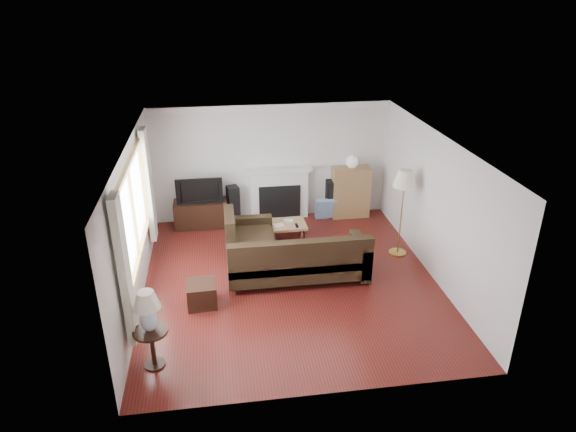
{
  "coord_description": "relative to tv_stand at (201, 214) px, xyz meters",
  "views": [
    {
      "loc": [
        -1.15,
        -7.6,
        4.75
      ],
      "look_at": [
        0.0,
        0.3,
        1.1
      ],
      "focal_mm": 32.0,
      "sensor_mm": 36.0,
      "label": 1
    }
  ],
  "objects": [
    {
      "name": "footstool",
      "position": [
        0.03,
        -2.99,
        -0.08
      ],
      "size": [
        0.49,
        0.49,
        0.39
      ],
      "primitive_type": "cube",
      "rotation": [
        0.0,
        0.0,
        0.05
      ],
      "color": "black",
      "rests_on": "ground"
    },
    {
      "name": "globe_lamp",
      "position": [
        3.25,
        0.06,
        0.97
      ],
      "size": [
        0.27,
        0.27,
        0.27
      ],
      "primitive_type": "sphere",
      "color": "white",
      "rests_on": "bookshelf"
    },
    {
      "name": "speaker_left",
      "position": [
        0.69,
        0.08,
        0.13
      ],
      "size": [
        0.29,
        0.32,
        0.82
      ],
      "primitive_type": "cube",
      "rotation": [
        0.0,
        0.0,
        0.25
      ],
      "color": "black",
      "rests_on": "ground"
    },
    {
      "name": "room",
      "position": [
        1.54,
        -2.47,
        0.97
      ],
      "size": [
        5.1,
        5.6,
        2.54
      ],
      "color": "#591813",
      "rests_on": "ground"
    },
    {
      "name": "window",
      "position": [
        -0.91,
        -2.67,
        1.27
      ],
      "size": [
        0.12,
        2.74,
        1.54
      ],
      "primitive_type": "cube",
      "color": "olive",
      "rests_on": "room"
    },
    {
      "name": "fireplace",
      "position": [
        1.69,
        0.17,
        0.3
      ],
      "size": [
        1.4,
        0.26,
        1.15
      ],
      "primitive_type": "cube",
      "color": "white",
      "rests_on": "room"
    },
    {
      "name": "speaker_right",
      "position": [
        2.84,
        0.08,
        0.14
      ],
      "size": [
        0.24,
        0.28,
        0.83
      ],
      "primitive_type": "cube",
      "rotation": [
        0.0,
        0.0,
        -0.03
      ],
      "color": "black",
      "rests_on": "ground"
    },
    {
      "name": "coffee_table",
      "position": [
        1.51,
        -1.04,
        -0.06
      ],
      "size": [
        1.11,
        0.62,
        0.43
      ],
      "primitive_type": "cube",
      "rotation": [
        0.0,
        0.0,
        0.02
      ],
      "color": "#A2794D",
      "rests_on": "ground"
    },
    {
      "name": "bookshelf",
      "position": [
        3.25,
        0.06,
        0.28
      ],
      "size": [
        0.81,
        0.39,
        1.12
      ],
      "primitive_type": "cube",
      "color": "olive",
      "rests_on": "ground"
    },
    {
      "name": "table_lamp",
      "position": [
        -0.61,
        -4.36,
        0.59
      ],
      "size": [
        0.36,
        0.36,
        0.58
      ],
      "primitive_type": "cube",
      "color": "silver",
      "rests_on": "side_table"
    },
    {
      "name": "curtain_near",
      "position": [
        -0.86,
        -4.19,
        1.12
      ],
      "size": [
        0.1,
        0.35,
        2.1
      ],
      "primitive_type": "cube",
      "color": "beige",
      "rests_on": "room"
    },
    {
      "name": "television",
      "position": [
        0.0,
        0.0,
        0.55
      ],
      "size": [
        0.95,
        0.13,
        0.55
      ],
      "primitive_type": "imported",
      "color": "black",
      "rests_on": "tv_stand"
    },
    {
      "name": "floor_lamp",
      "position": [
        3.73,
        -1.79,
        0.57
      ],
      "size": [
        0.57,
        0.57,
        1.69
      ],
      "primitive_type": "cube",
      "rotation": [
        0.0,
        0.0,
        -0.41
      ],
      "color": "#BB8F41",
      "rests_on": "ground"
    },
    {
      "name": "sectional_sofa",
      "position": [
        1.68,
        -2.4,
        0.15
      ],
      "size": [
        2.62,
        1.92,
        0.85
      ],
      "primitive_type": "cube",
      "color": "black",
      "rests_on": "ground"
    },
    {
      "name": "tv_stand",
      "position": [
        0.0,
        0.0,
        0.0
      ],
      "size": [
        1.12,
        0.5,
        0.56
      ],
      "primitive_type": "cube",
      "color": "black",
      "rests_on": "ground"
    },
    {
      "name": "side_table",
      "position": [
        -0.61,
        -4.36,
        0.01
      ],
      "size": [
        0.46,
        0.46,
        0.58
      ],
      "primitive_type": "cube",
      "color": "black",
      "rests_on": "ground"
    },
    {
      "name": "curtain_far",
      "position": [
        -0.86,
        -1.15,
        1.12
      ],
      "size": [
        0.1,
        0.35,
        2.1
      ],
      "primitive_type": "cube",
      "color": "beige",
      "rests_on": "room"
    }
  ]
}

